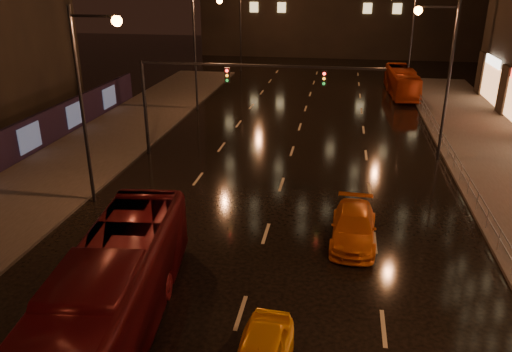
# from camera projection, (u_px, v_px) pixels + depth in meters

# --- Properties ---
(ground) EXTENTS (140.00, 140.00, 0.00)m
(ground) POSITION_uv_depth(u_px,v_px,m) (289.00, 161.00, 32.51)
(ground) COLOR black
(ground) RESTS_ON ground
(sidewalk_left) EXTENTS (7.00, 70.00, 0.15)m
(sidewalk_left) POSITION_uv_depth(u_px,v_px,m) (57.00, 175.00, 30.02)
(sidewalk_left) COLOR #38332D
(sidewalk_left) RESTS_ON ground
(traffic_signal) EXTENTS (15.31, 0.32, 6.20)m
(traffic_signal) POSITION_uv_depth(u_px,v_px,m) (211.00, 86.00, 31.53)
(traffic_signal) COLOR black
(traffic_signal) RESTS_ON ground
(railing_right) EXTENTS (0.05, 56.00, 1.00)m
(railing_right) POSITION_uv_depth(u_px,v_px,m) (462.00, 168.00, 28.75)
(railing_right) COLOR #99999E
(railing_right) RESTS_ON sidewalk_right
(bus_red) EXTENTS (4.03, 11.96, 3.27)m
(bus_red) POSITION_uv_depth(u_px,v_px,m) (110.00, 297.00, 16.05)
(bus_red) COLOR #4D0B0F
(bus_red) RESTS_ON ground
(bus_curb) EXTENTS (2.75, 9.78, 2.70)m
(bus_curb) POSITION_uv_depth(u_px,v_px,m) (402.00, 82.00, 49.86)
(bus_curb) COLOR #A33210
(bus_curb) RESTS_ON ground
(taxi_far) EXTENTS (2.14, 4.90, 1.40)m
(taxi_far) POSITION_uv_depth(u_px,v_px,m) (354.00, 227.00, 22.48)
(taxi_far) COLOR orange
(taxi_far) RESTS_ON ground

